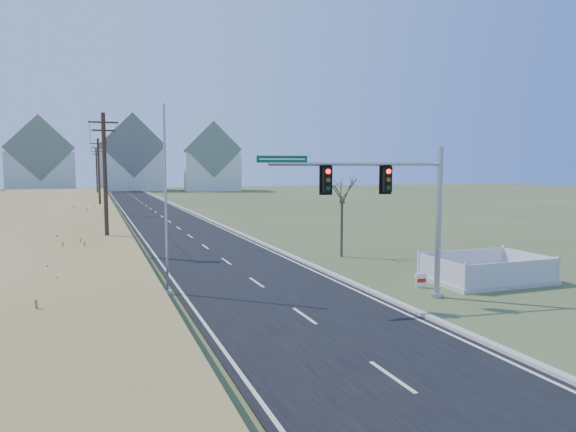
# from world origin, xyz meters

# --- Properties ---
(ground) EXTENTS (260.00, 260.00, 0.00)m
(ground) POSITION_xyz_m (0.00, 0.00, 0.00)
(ground) COLOR #405227
(ground) RESTS_ON ground
(road) EXTENTS (8.00, 180.00, 0.06)m
(road) POSITION_xyz_m (0.00, 50.00, 0.03)
(road) COLOR black
(road) RESTS_ON ground
(curb) EXTENTS (0.30, 180.00, 0.18)m
(curb) POSITION_xyz_m (4.15, 50.00, 0.09)
(curb) COLOR #B2AFA8
(curb) RESTS_ON ground
(utility_pole_near) EXTENTS (1.80, 0.26, 9.00)m
(utility_pole_near) POSITION_xyz_m (-6.50, 15.00, 4.68)
(utility_pole_near) COLOR #422D1E
(utility_pole_near) RESTS_ON ground
(utility_pole_mid) EXTENTS (1.80, 0.26, 9.00)m
(utility_pole_mid) POSITION_xyz_m (-6.50, 45.00, 4.68)
(utility_pole_mid) COLOR #422D1E
(utility_pole_mid) RESTS_ON ground
(utility_pole_far) EXTENTS (1.80, 0.26, 9.00)m
(utility_pole_far) POSITION_xyz_m (-6.50, 75.00, 4.68)
(utility_pole_far) COLOR #422D1E
(utility_pole_far) RESTS_ON ground
(condo_nnw) EXTENTS (14.93, 11.17, 17.03)m
(condo_nnw) POSITION_xyz_m (-18.00, 108.00, 6.94)
(condo_nnw) COLOR silver
(condo_nnw) RESTS_ON ground
(condo_n) EXTENTS (15.27, 10.20, 18.54)m
(condo_n) POSITION_xyz_m (2.00, 112.00, 7.61)
(condo_n) COLOR silver
(condo_n) RESTS_ON ground
(condo_ne) EXTENTS (14.12, 10.51, 16.52)m
(condo_ne) POSITION_xyz_m (20.00, 104.00, 6.84)
(condo_ne) COLOR silver
(condo_ne) RESTS_ON ground
(traffic_signal_mast) EXTENTS (8.06, 1.37, 6.47)m
(traffic_signal_mast) POSITION_xyz_m (4.69, -1.01, 4.04)
(traffic_signal_mast) COLOR #9EA0A5
(traffic_signal_mast) RESTS_ON ground
(fence_enclosure) EXTENTS (5.74, 4.00, 1.28)m
(fence_enclosure) POSITION_xyz_m (10.75, 0.50, 0.26)
(fence_enclosure) COLOR #B7B5AD
(fence_enclosure) RESTS_ON ground
(open_sign) EXTENTS (0.52, 0.16, 0.64)m
(open_sign) POSITION_xyz_m (6.93, 0.45, 0.34)
(open_sign) COLOR white
(open_sign) RESTS_ON ground
(flagpole) EXTENTS (0.37, 0.37, 8.31)m
(flagpole) POSITION_xyz_m (-4.30, 3.37, 3.32)
(flagpole) COLOR #B7B5AD
(flagpole) RESTS_ON ground
(bare_tree) EXTENTS (2.02, 2.02, 5.35)m
(bare_tree) POSITION_xyz_m (7.24, 9.29, 4.32)
(bare_tree) COLOR #4C3F33
(bare_tree) RESTS_ON ground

